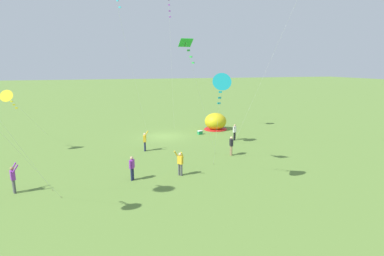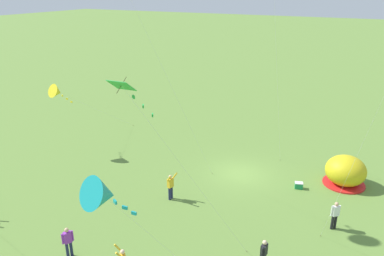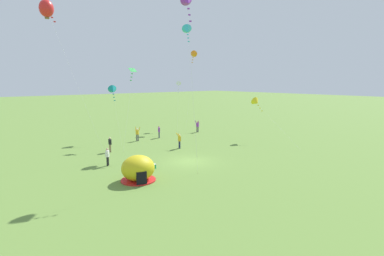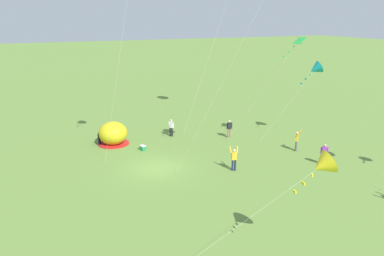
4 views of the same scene
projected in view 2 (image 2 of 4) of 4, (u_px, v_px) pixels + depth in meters
ground_plane at (240, 174)px, 27.27m from camera, size 300.00×300.00×0.00m
popup_tent at (346, 171)px, 25.54m from camera, size 2.81×2.81×2.10m
cooler_box at (299, 185)px, 25.28m from camera, size 0.61×0.50×0.44m
person_watching_sky at (171, 185)px, 23.73m from camera, size 0.57×0.69×1.89m
person_with_toddler at (68, 241)px, 18.64m from camera, size 0.40×0.52×1.72m
person_center_field at (335, 214)px, 20.83m from camera, size 0.46×0.43×1.72m
person_near_tent at (264, 254)px, 17.75m from camera, size 0.27×0.59×1.72m
kite_teal at (103, 194)px, 11.83m from camera, size 2.04×5.49×7.42m
kite_green at (128, 93)px, 14.25m from camera, size 4.39×4.76×9.68m
kite_yellow at (57, 92)px, 29.00m from camera, size 2.01×8.42×5.81m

